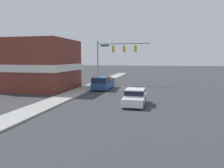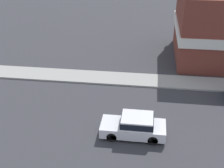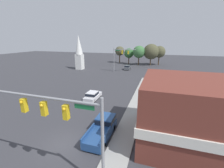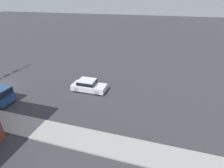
# 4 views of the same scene
# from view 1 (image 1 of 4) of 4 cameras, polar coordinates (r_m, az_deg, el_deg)

# --- Properties ---
(ground_plane) EXTENTS (200.00, 200.00, 0.00)m
(ground_plane) POSITION_cam_1_polar(r_m,az_deg,el_deg) (32.14, 4.39, -0.93)
(ground_plane) COLOR #38383D
(sidewalk_curb) EXTENTS (2.40, 60.00, 0.14)m
(sidewalk_curb) POSITION_cam_1_polar(r_m,az_deg,el_deg) (33.37, -5.35, -0.54)
(sidewalk_curb) COLOR #9E9E99
(sidewalk_curb) RESTS_ON ground
(near_signal_assembly) EXTENTS (8.54, 0.49, 7.12)m
(near_signal_assembly) POSITION_cam_1_polar(r_m,az_deg,el_deg) (35.60, 0.78, 8.36)
(near_signal_assembly) COLOR gray
(near_signal_assembly) RESTS_ON ground
(car_lead) EXTENTS (1.84, 4.22, 1.46)m
(car_lead) POSITION_cam_1_polar(r_m,az_deg,el_deg) (20.18, 5.97, -3.31)
(car_lead) COLOR black
(car_lead) RESTS_ON ground
(pickup_truck_parked) EXTENTS (2.08, 5.47, 1.80)m
(pickup_truck_parked) POSITION_cam_1_polar(r_m,az_deg,el_deg) (30.02, -2.48, 0.25)
(pickup_truck_parked) COLOR black
(pickup_truck_parked) RESTS_ON ground
(construction_barrel) EXTENTS (0.64, 0.64, 1.04)m
(construction_barrel) POSITION_cam_1_polar(r_m,az_deg,el_deg) (38.05, -0.32, 1.07)
(construction_barrel) COLOR orange
(construction_barrel) RESTS_ON ground
(corner_brick_building) EXTENTS (9.32, 9.10, 6.80)m
(corner_brick_building) POSITION_cam_1_polar(r_m,az_deg,el_deg) (31.88, -18.44, 4.74)
(corner_brick_building) COLOR brown
(corner_brick_building) RESTS_ON ground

